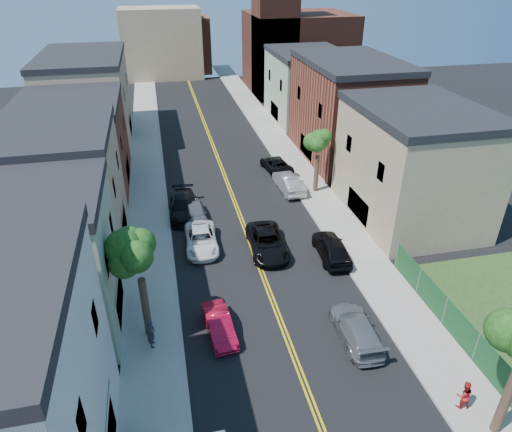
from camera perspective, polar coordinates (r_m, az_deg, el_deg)
sidewalk_left at (r=50.86m, az=-13.63°, el=6.25°), size 3.20×100.00×0.15m
sidewalk_right at (r=52.70m, az=3.86°, el=7.87°), size 3.20×100.00×0.15m
curb_left at (r=50.83m, az=-11.66°, el=6.47°), size 0.30×100.00×0.15m
curb_right at (r=52.27m, az=2.00°, el=7.73°), size 0.30×100.00×0.15m
bldg_left_palegrn at (r=28.70m, az=-26.45°, el=-6.11°), size 9.00×8.00×8.50m
bldg_left_tan_near at (r=36.20m, az=-23.89°, el=2.38°), size 9.00×10.00×9.00m
bldg_left_brick at (r=46.36m, az=-21.74°, el=7.90°), size 9.00×12.00×8.00m
bldg_left_tan_far at (r=59.38m, az=-20.28°, el=13.42°), size 9.00×16.00×9.50m
bldg_right_tan at (r=39.82m, az=19.02°, el=5.76°), size 9.00×12.00×9.00m
bldg_right_brick at (r=51.32m, az=11.41°, el=12.58°), size 9.00×14.00×10.00m
bldg_right_palegrn at (r=64.11m, az=6.41°, el=15.64°), size 9.00×12.00×8.50m
church at (r=78.30m, az=4.64°, el=20.49°), size 16.20×14.20×22.60m
backdrop_left at (r=90.00m, az=-11.72°, el=20.39°), size 14.00×8.00×12.00m
backdrop_center at (r=94.28m, az=-9.17°, el=20.39°), size 10.00×8.00×10.00m
fence_right at (r=29.18m, az=24.13°, el=-12.74°), size 0.04×15.00×1.90m
tree_left_mid at (r=24.71m, az=-14.80°, el=-3.10°), size 5.20×5.20×9.29m
tree_right_far at (r=41.84m, az=7.93°, el=10.10°), size 4.40×4.40×8.03m
red_sedan at (r=27.71m, az=-4.65°, el=-13.43°), size 1.81×4.14×1.32m
white_pickup at (r=35.21m, az=-6.85°, el=-2.94°), size 2.58×5.25×1.43m
grey_car_left at (r=38.87m, az=-7.56°, el=0.40°), size 1.91×4.38×1.47m
black_car_left at (r=39.89m, az=-9.09°, el=1.22°), size 2.68×5.78×1.63m
grey_car_right at (r=27.90m, az=12.46°, el=-13.64°), size 2.21×5.09×1.46m
black_car_right at (r=34.25m, az=9.46°, el=-3.92°), size 2.28×5.07×1.69m
silver_car_right at (r=43.70m, az=4.14°, el=4.21°), size 2.09×5.24×1.70m
dark_car_right_far at (r=47.97m, az=2.54°, el=6.44°), size 2.91×5.20×1.37m
black_suv_lane at (r=34.52m, az=1.41°, el=-3.29°), size 2.86×5.78×1.58m
pedestrian_left at (r=27.15m, az=-13.01°, el=-14.01°), size 0.48×0.72×1.98m
pedestrian_right at (r=25.92m, az=24.57°, el=-19.69°), size 0.89×0.75×1.64m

